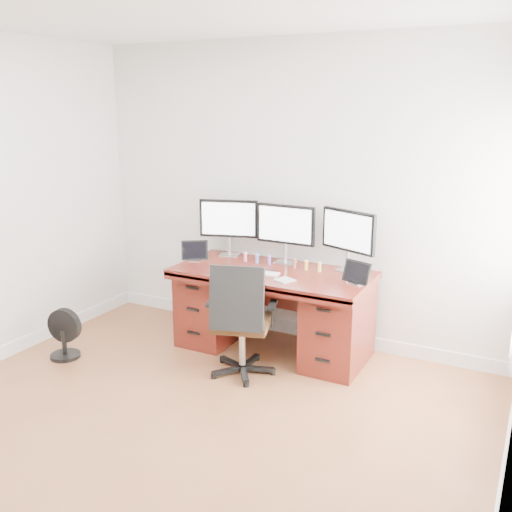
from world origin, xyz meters
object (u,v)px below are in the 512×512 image
at_px(floor_fan, 63,334).
at_px(keyboard, 264,273).
at_px(monitor_center, 285,226).
at_px(office_chair, 241,339).
at_px(desk, 273,308).

bearing_deg(floor_fan, keyboard, 17.48).
xyz_separation_m(floor_fan, keyboard, (1.52, 0.81, 0.54)).
xyz_separation_m(floor_fan, monitor_center, (1.54, 1.21, 0.87)).
height_order(floor_fan, keyboard, keyboard).
bearing_deg(monitor_center, floor_fan, -141.17).
bearing_deg(office_chair, keyboard, 72.78).
distance_m(desk, floor_fan, 1.83).
distance_m(office_chair, keyboard, 0.60).
distance_m(floor_fan, keyboard, 1.81).
distance_m(desk, keyboard, 0.39).
bearing_deg(monitor_center, desk, -89.34).
relative_size(floor_fan, keyboard, 1.72).
bearing_deg(desk, keyboard, -95.54).
distance_m(office_chair, floor_fan, 1.58).
relative_size(office_chair, floor_fan, 2.18).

